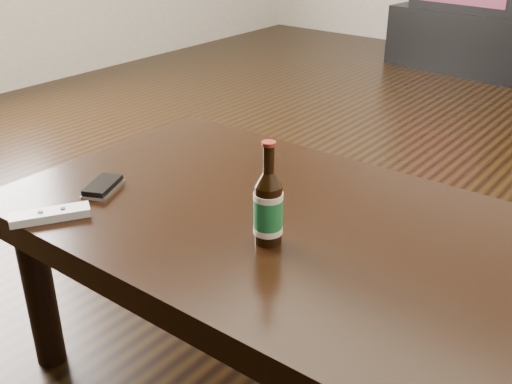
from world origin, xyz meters
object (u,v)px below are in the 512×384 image
Objects in this scene: coffee_table at (289,245)px; tv_stand at (470,40)px; beer_bottle at (268,208)px; remote at (50,215)px; phone at (103,187)px.

tv_stand is at bearing 103.60° from coffee_table.
beer_bottle is 1.29× the size of remote.
remote is at bearing -142.10° from coffee_table.
tv_stand is 0.81× the size of coffee_table.
phone is (-0.43, -0.15, 0.07)m from coffee_table.
phone is at bearing -160.17° from coffee_table.
remote is (0.41, -3.66, 0.28)m from tv_stand.
tv_stand is 3.45m from coffee_table.
beer_bottle is 0.48m from remote.
coffee_table is 0.46m from phone.
coffee_table reaches higher than tv_stand.
tv_stand is at bearing 127.77° from remote.
phone is (0.38, -3.50, 0.28)m from tv_stand.
beer_bottle reaches higher than phone.
beer_bottle is 1.68× the size of phone.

